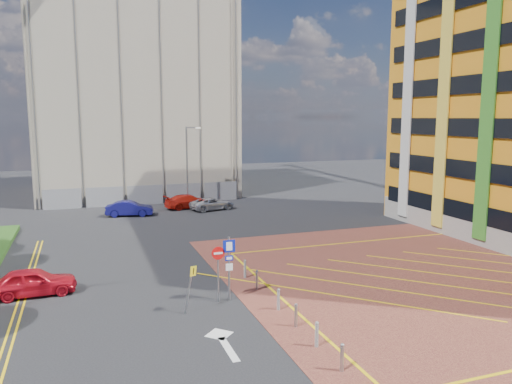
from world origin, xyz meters
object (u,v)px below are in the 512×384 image
lamp_back (188,163)px  car_red_back (189,201)px  sign_cluster (225,262)px  warning_sign (190,283)px  car_red_left (33,282)px  car_blue_back (130,208)px  car_silver_back (212,204)px

lamp_back → car_red_back: (-0.32, -1.55, -3.67)m
sign_cluster → car_red_back: (3.47, 25.46, -1.27)m
car_red_back → sign_cluster: bearing=161.5°
warning_sign → car_red_left: 8.62m
car_blue_back → car_silver_back: bearing=-75.2°
lamp_back → car_red_left: 26.57m
warning_sign → car_red_back: bearing=78.5°
warning_sign → car_blue_back: size_ratio=0.54×
lamp_back → car_blue_back: (-6.19, -3.65, -3.67)m
warning_sign → car_red_back: 26.99m
car_blue_back → warning_sign: bearing=-167.3°
car_red_left → sign_cluster: bearing=-116.2°
lamp_back → car_red_left: lamp_back is taller
warning_sign → car_red_back: warning_sign is taller
car_red_left → car_silver_back: 24.50m
car_blue_back → car_red_back: car_blue_back is taller
lamp_back → sign_cluster: lamp_back is taller
car_red_left → warning_sign: bearing=-127.4°
sign_cluster → car_red_left: size_ratio=0.77×
lamp_back → car_silver_back: lamp_back is taller
sign_cluster → car_red_back: bearing=82.2°
lamp_back → sign_cluster: bearing=-98.0°
sign_cluster → car_red_back: sign_cluster is taller
car_red_left → car_red_back: bearing=-32.2°
warning_sign → car_silver_back: 25.88m
car_blue_back → car_silver_back: size_ratio=0.96×
car_red_left → car_silver_back: size_ratio=0.95×
sign_cluster → car_blue_back: sign_cluster is taller
car_red_back → car_silver_back: bearing=-140.5°
lamp_back → car_blue_back: 8.07m
sign_cluster → lamp_back: bearing=82.0°
car_red_left → car_blue_back: (6.53, 19.38, -0.02)m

